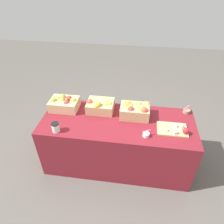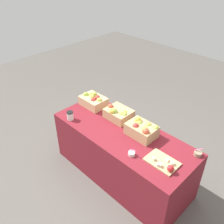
# 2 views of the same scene
# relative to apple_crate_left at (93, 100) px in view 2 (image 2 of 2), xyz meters

# --- Properties ---
(ground_plane) EXTENTS (10.00, 10.00, 0.00)m
(ground_plane) POSITION_rel_apple_crate_left_xyz_m (0.73, -0.16, -0.82)
(ground_plane) COLOR #56514C
(table) EXTENTS (1.90, 0.76, 0.74)m
(table) POSITION_rel_apple_crate_left_xyz_m (0.73, -0.16, -0.45)
(table) COLOR maroon
(table) RESTS_ON ground_plane
(apple_crate_left) EXTENTS (0.36, 0.27, 0.19)m
(apple_crate_left) POSITION_rel_apple_crate_left_xyz_m (0.00, 0.00, 0.00)
(apple_crate_left) COLOR tan
(apple_crate_left) RESTS_ON table
(apple_crate_middle) EXTENTS (0.34, 0.28, 0.18)m
(apple_crate_middle) POSITION_rel_apple_crate_left_xyz_m (0.49, 0.03, -0.01)
(apple_crate_middle) COLOR tan
(apple_crate_middle) RESTS_ON table
(apple_crate_right) EXTENTS (0.36, 0.25, 0.20)m
(apple_crate_right) POSITION_rel_apple_crate_left_xyz_m (0.94, -0.04, 0.01)
(apple_crate_right) COLOR tan
(apple_crate_right) RESTS_ON table
(cutting_board_front) EXTENTS (0.35, 0.24, 0.09)m
(cutting_board_front) POSITION_rel_apple_crate_left_xyz_m (1.41, -0.25, -0.06)
(cutting_board_front) COLOR tan
(cutting_board_front) RESTS_ON table
(sample_bowl_near) EXTENTS (0.09, 0.09, 0.10)m
(sample_bowl_near) POSITION_rel_apple_crate_left_xyz_m (1.60, 0.13, -0.06)
(sample_bowl_near) COLOR gray
(sample_bowl_near) RESTS_ON table
(sample_bowl_mid) EXTENTS (0.09, 0.08, 0.09)m
(sample_bowl_mid) POSITION_rel_apple_crate_left_xyz_m (1.08, -0.39, -0.06)
(sample_bowl_mid) COLOR silver
(sample_bowl_mid) RESTS_ON table
(coffee_cup) EXTENTS (0.09, 0.09, 0.12)m
(coffee_cup) POSITION_rel_apple_crate_left_xyz_m (0.05, -0.45, -0.02)
(coffee_cup) COLOR silver
(coffee_cup) RESTS_ON table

